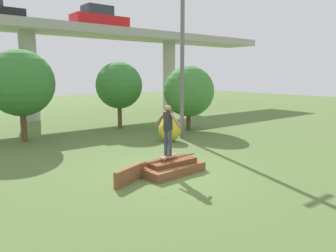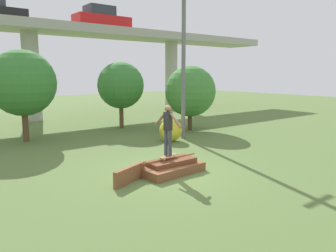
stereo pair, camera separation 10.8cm
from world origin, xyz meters
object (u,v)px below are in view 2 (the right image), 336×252
at_px(skateboard, 168,156).
at_px(tree_behind_left, 121,85).
at_px(skater, 168,127).
at_px(tree_behind_right, 190,91).
at_px(tree_mid_back, 22,83).
at_px(bush_yellow_flowering, 171,130).
at_px(car_on_overpass_mid, 102,19).
at_px(utility_pole, 183,59).

distance_m(skateboard, tree_behind_left, 9.54).
bearing_deg(skater, tree_behind_right, 43.36).
bearing_deg(skateboard, tree_mid_back, 105.72).
xyz_separation_m(tree_mid_back, bush_yellow_flowering, (5.50, -4.30, -2.24)).
height_order(car_on_overpass_mid, tree_behind_left, car_on_overpass_mid).
distance_m(skater, utility_pole, 6.33).
bearing_deg(tree_mid_back, utility_pole, -32.22).
bearing_deg(tree_behind_left, tree_behind_right, -47.98).
bearing_deg(skater, utility_pole, 44.74).
relative_size(tree_behind_left, tree_mid_back, 0.90).
distance_m(tree_behind_right, tree_mid_back, 8.72).
bearing_deg(bush_yellow_flowering, utility_pole, 13.02).
bearing_deg(tree_mid_back, tree_behind_right, -16.81).
height_order(skateboard, bush_yellow_flowering, bush_yellow_flowering).
bearing_deg(bush_yellow_flowering, car_on_overpass_mid, 79.37).
xyz_separation_m(tree_behind_left, tree_behind_right, (2.75, -3.05, -0.30)).
distance_m(tree_behind_right, bush_yellow_flowering, 3.74).
height_order(tree_mid_back, bush_yellow_flowering, tree_mid_back).
xyz_separation_m(utility_pole, tree_behind_left, (-0.89, 4.61, -1.38)).
height_order(car_on_overpass_mid, tree_mid_back, car_on_overpass_mid).
bearing_deg(tree_mid_back, car_on_overpass_mid, 41.34).
bearing_deg(utility_pole, tree_behind_left, 100.95).
distance_m(skateboard, tree_mid_back, 8.81).
xyz_separation_m(tree_behind_right, tree_mid_back, (-8.33, 2.52, 0.55)).
relative_size(skateboard, utility_pole, 0.11).
xyz_separation_m(car_on_overpass_mid, tree_mid_back, (-7.56, -6.65, -4.48)).
bearing_deg(skater, car_on_overpass_mid, 70.52).
distance_m(tree_behind_left, tree_mid_back, 5.61).
bearing_deg(skateboard, skater, -143.13).
relative_size(utility_pole, tree_mid_back, 1.74).
bearing_deg(skater, skateboard, 36.87).
distance_m(skateboard, car_on_overpass_mid, 17.12).
relative_size(skater, tree_mid_back, 0.38).
relative_size(utility_pole, tree_behind_left, 1.94).
bearing_deg(utility_pole, tree_behind_right, 40.02).
bearing_deg(skateboard, tree_behind_right, 43.36).
xyz_separation_m(car_on_overpass_mid, tree_behind_left, (-1.98, -6.11, -4.73)).
height_order(skater, car_on_overpass_mid, car_on_overpass_mid).
height_order(skater, tree_behind_left, tree_behind_left).
xyz_separation_m(skateboard, tree_behind_right, (6.02, 5.68, 1.68)).
bearing_deg(tree_behind_left, utility_pole, -79.05).
bearing_deg(car_on_overpass_mid, skateboard, -109.48).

